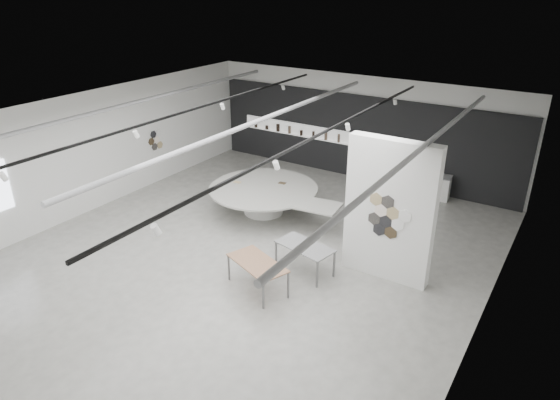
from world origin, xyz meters
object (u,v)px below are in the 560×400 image
Objects in this scene: sample_table_wood at (257,264)px; partition_column at (389,211)px; display_island at (265,197)px; sample_table_stone at (305,248)px; kitchen_counter at (428,185)px.

partition_column is at bearing 43.54° from sample_table_wood.
sample_table_wood is at bearing -136.46° from partition_column.
sample_table_wood is at bearing -64.67° from display_island.
sample_table_wood is (2.24, -3.64, 0.11)m from display_island.
display_island is 2.66× the size of sample_table_wood.
sample_table_stone is 6.58m from kitchen_counter.
display_island is at bearing 162.93° from partition_column.
display_island reaches higher than sample_table_wood.
kitchen_counter reaches higher than sample_table_stone.
partition_column is 4.96m from display_island.
sample_table_stone is at bearing -151.94° from partition_column.
sample_table_stone is at bearing -105.37° from kitchen_counter.
sample_table_stone is 1.06× the size of kitchen_counter.
display_island is 3.10× the size of kitchen_counter.
kitchen_counter is at bearing 79.74° from sample_table_stone.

